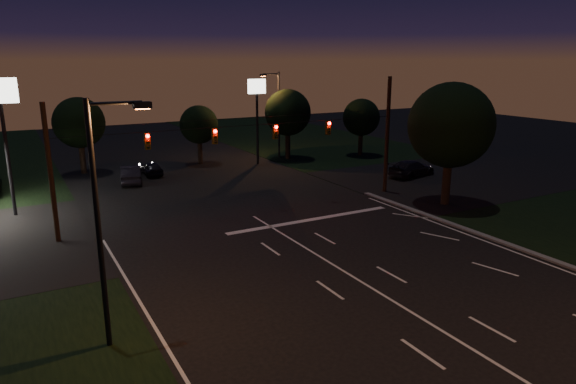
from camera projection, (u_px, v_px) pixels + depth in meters
ground at (389, 299)px, 22.59m from camera, size 140.00×140.00×0.00m
cross_street_right at (448, 178)px, 45.51m from camera, size 20.00×16.00×0.02m
center_line at (503, 368)px, 17.50m from camera, size 0.14×40.00×0.01m
stop_bar at (311, 220)px, 33.74m from camera, size 12.00×0.50×0.01m
utility_pole_right at (384, 192)px, 40.92m from camera, size 0.30×0.30×9.00m
utility_pole_left at (59, 242)px, 29.69m from camera, size 0.28×0.28×8.00m
signal_span at (246, 133)px, 33.90m from camera, size 24.00×0.40×1.56m
pole_sign_left_near at (1, 112)px, 32.94m from camera, size 2.20×0.30×9.10m
pole_sign_right at (257, 102)px, 50.20m from camera, size 1.80×0.30×8.40m
street_light_left at (104, 208)px, 17.72m from camera, size 2.20×0.35×9.00m
street_light_right_far at (277, 109)px, 53.66m from camera, size 2.20×0.35×9.00m
tree_right_near at (449, 126)px, 36.12m from camera, size 6.00×6.00×8.76m
tree_far_b at (79, 123)px, 46.63m from camera, size 4.60×4.60×6.98m
tree_far_c at (199, 125)px, 51.09m from camera, size 3.80×3.80×5.86m
tree_far_d at (287, 113)px, 53.40m from camera, size 4.80×4.80×7.30m
tree_far_e at (361, 118)px, 55.61m from camera, size 4.00×4.00×6.18m
car_oncoming_a at (151, 169)px, 46.66m from camera, size 1.47×3.59×1.22m
car_oncoming_b at (131, 174)px, 43.68m from camera, size 2.54×4.76×1.49m
car_cross at (411, 168)px, 46.08m from camera, size 5.43×3.16×1.48m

